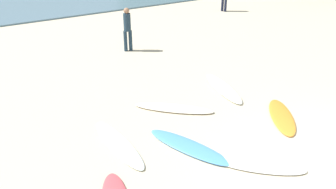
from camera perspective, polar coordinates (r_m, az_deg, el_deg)
The scene contains 7 objects.
surfboard_0 at distance 10.19m, azimuth 0.91°, elevation -2.12°, with size 0.51×2.22×0.09m, color #F6E8CD.
surfboard_2 at distance 8.78m, azimuth -7.69°, elevation -7.60°, with size 0.50×2.36×0.07m, color white.
surfboard_3 at distance 11.49m, azimuth 8.58°, elevation 1.01°, with size 0.53×2.28×0.09m, color silver.
surfboard_4 at distance 10.26m, azimuth 17.24°, elevation -3.29°, with size 0.58×1.98×0.07m, color orange.
surfboard_5 at distance 8.61m, azimuth 3.23°, elevation -8.07°, with size 0.55×2.26×0.09m, color #539CDF.
surfboard_6 at distance 8.30m, azimuth 13.81°, elevation -10.47°, with size 0.60×2.02×0.07m, color white.
beachgoer_near at distance 14.45m, azimuth -6.33°, elevation 10.32°, with size 0.34×0.33×1.70m.
Camera 1 is at (-6.33, -3.18, 4.91)m, focal length 39.28 mm.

